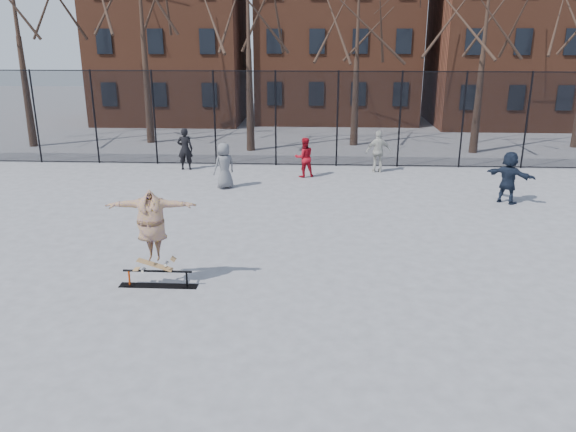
# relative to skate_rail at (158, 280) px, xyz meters

# --- Properties ---
(ground) EXTENTS (100.00, 100.00, 0.00)m
(ground) POSITION_rel_skate_rail_xyz_m (3.14, -0.66, -0.15)
(ground) COLOR slate
(skate_rail) EXTENTS (1.77, 0.27, 0.39)m
(skate_rail) POSITION_rel_skate_rail_xyz_m (0.00, 0.00, 0.00)
(skate_rail) COLOR black
(skate_rail) RESTS_ON ground
(skateboard) EXTENTS (0.87, 0.21, 0.10)m
(skateboard) POSITION_rel_skate_rail_xyz_m (-0.05, 0.00, 0.29)
(skateboard) COLOR #9E6D3F
(skateboard) RESTS_ON skate_rail
(skater) EXTENTS (2.01, 0.70, 1.60)m
(skater) POSITION_rel_skate_rail_xyz_m (-0.05, 0.00, 1.14)
(skater) COLOR #503C96
(skater) RESTS_ON skateboard
(bystander_grey) EXTENTS (0.97, 0.93, 1.68)m
(bystander_grey) POSITION_rel_skate_rail_xyz_m (0.14, 8.48, 0.69)
(bystander_grey) COLOR #5C5D61
(bystander_grey) RESTS_ON ground
(bystander_black) EXTENTS (0.66, 0.45, 1.74)m
(bystander_black) POSITION_rel_skate_rail_xyz_m (-1.96, 11.34, 0.72)
(bystander_black) COLOR black
(bystander_black) RESTS_ON ground
(bystander_red) EXTENTS (0.91, 0.80, 1.57)m
(bystander_red) POSITION_rel_skate_rail_xyz_m (3.01, 10.34, 0.63)
(bystander_red) COLOR #AA0F1C
(bystander_red) RESTS_ON ground
(bystander_white) EXTENTS (1.02, 0.48, 1.70)m
(bystander_white) POSITION_rel_skate_rail_xyz_m (6.01, 11.31, 0.70)
(bystander_white) COLOR #B8B6AB
(bystander_white) RESTS_ON ground
(bystander_navy) EXTENTS (1.59, 1.44, 1.76)m
(bystander_navy) POSITION_rel_skate_rail_xyz_m (9.90, 7.11, 0.73)
(bystander_navy) COLOR #182030
(bystander_navy) RESTS_ON ground
(fence) EXTENTS (34.03, 0.07, 4.00)m
(fence) POSITION_rel_skate_rail_xyz_m (3.13, 12.34, 1.90)
(fence) COLOR black
(fence) RESTS_ON ground
(rowhouses) EXTENTS (29.00, 7.00, 13.00)m
(rowhouses) POSITION_rel_skate_rail_xyz_m (3.86, 25.34, 5.91)
(rowhouses) COLOR #5C2F1D
(rowhouses) RESTS_ON ground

